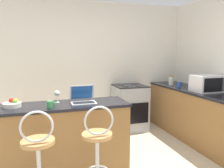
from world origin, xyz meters
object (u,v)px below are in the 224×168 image
object	(u,v)px
bar_stool_near	(39,160)
wine_glass_tall	(57,94)
fruit_bowl	(12,104)
bar_stool_far	(98,152)
storage_jar	(171,80)
laptop	(83,98)
mug_blue	(179,85)
stove_range	(130,107)
mug_green	(51,105)
microwave	(208,83)

from	to	relation	value
bar_stool_near	wine_glass_tall	bearing A→B (deg)	70.18
wine_glass_tall	fruit_bowl	world-z (taller)	wine_glass_tall
bar_stool_far	wine_glass_tall	bearing A→B (deg)	119.01
storage_jar	bar_stool_near	bearing A→B (deg)	-147.68
laptop	mug_blue	xyz separation A→B (m)	(1.98, 0.72, -0.01)
stove_range	fruit_bowl	size ratio (longest dim) A/B	4.26
bar_stool_near	wine_glass_tall	distance (m)	0.91
bar_stool_near	storage_jar	world-z (taller)	storage_jar
laptop	mug_green	bearing A→B (deg)	-154.40
bar_stool_near	laptop	world-z (taller)	laptop
bar_stool_near	bar_stool_far	xyz separation A→B (m)	(0.62, 0.00, 0.00)
fruit_bowl	storage_jar	bearing A→B (deg)	19.90
bar_stool_near	storage_jar	size ratio (longest dim) A/B	5.37
storage_jar	wine_glass_tall	world-z (taller)	storage_jar
microwave	mug_green	xyz separation A→B (m)	(-2.58, -0.37, -0.10)
storage_jar	mug_green	xyz separation A→B (m)	(-2.43, -1.24, -0.05)
laptop	stove_range	distance (m)	1.79
fruit_bowl	mug_green	xyz separation A→B (m)	(0.44, -0.20, 0.01)
bar_stool_far	stove_range	bearing A→B (deg)	58.29
wine_glass_tall	mug_green	distance (m)	0.31
bar_stool_far	mug_green	xyz separation A→B (m)	(-0.47, 0.39, 0.48)
bar_stool_near	mug_green	distance (m)	0.64
microwave	fruit_bowl	xyz separation A→B (m)	(-3.03, -0.16, -0.10)
storage_jar	mug_blue	bearing A→B (deg)	-94.73
mug_green	fruit_bowl	bearing A→B (deg)	155.57
microwave	wine_glass_tall	xyz separation A→B (m)	(-2.49, -0.08, -0.02)
bar_stool_far	storage_jar	distance (m)	2.61
stove_range	storage_jar	distance (m)	1.02
mug_blue	mug_green	bearing A→B (deg)	-159.06
fruit_bowl	mug_green	distance (m)	0.49
bar_stool_far	laptop	bearing A→B (deg)	94.92
storage_jar	fruit_bowl	distance (m)	3.06
microwave	wine_glass_tall	size ratio (longest dim) A/B	3.16
storage_jar	mug_green	distance (m)	2.73
wine_glass_tall	mug_blue	xyz separation A→B (m)	(2.31, 0.63, -0.07)
stove_range	mug_blue	distance (m)	1.08
wine_glass_tall	bar_stool_far	bearing A→B (deg)	-60.99
mug_green	mug_blue	bearing A→B (deg)	20.94
microwave	stove_range	size ratio (longest dim) A/B	0.55
microwave	mug_green	world-z (taller)	microwave
storage_jar	fruit_bowl	xyz separation A→B (m)	(-2.87, -1.04, -0.06)
microwave	mug_blue	bearing A→B (deg)	108.07
microwave	fruit_bowl	world-z (taller)	microwave
stove_range	bar_stool_near	bearing A→B (deg)	-133.78
microwave	wine_glass_tall	bearing A→B (deg)	-178.22
wine_glass_tall	fruit_bowl	xyz separation A→B (m)	(-0.54, -0.09, -0.08)
mug_green	mug_blue	xyz separation A→B (m)	(2.40, 0.92, 0.01)
microwave	mug_green	size ratio (longest dim) A/B	5.44
mug_green	bar_stool_near	bearing A→B (deg)	-111.21
fruit_bowl	bar_stool_near	bearing A→B (deg)	-63.87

